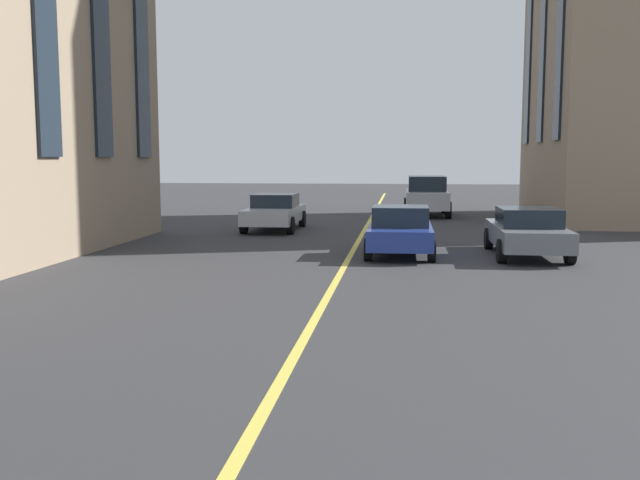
{
  "coord_description": "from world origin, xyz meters",
  "views": [
    {
      "loc": [
        4.84,
        -1.49,
        2.74
      ],
      "look_at": [
        14.99,
        -0.28,
        1.55
      ],
      "focal_mm": 39.65,
      "sensor_mm": 36.0,
      "label": 1
    }
  ],
  "objects_px": {
    "car_silver_near": "(275,212)",
    "car_grey_far": "(527,231)",
    "car_silver_mid": "(427,195)",
    "car_blue_parked_a": "(400,231)"
  },
  "relations": [
    {
      "from": "car_silver_near",
      "to": "car_grey_far",
      "type": "xyz_separation_m",
      "value": [
        -6.4,
        -8.32,
        0.0
      ]
    },
    {
      "from": "car_blue_parked_a",
      "to": "car_silver_near",
      "type": "relative_size",
      "value": 0.89
    },
    {
      "from": "car_blue_parked_a",
      "to": "car_silver_mid",
      "type": "bearing_deg",
      "value": -4.72
    },
    {
      "from": "car_grey_far",
      "to": "car_blue_parked_a",
      "type": "bearing_deg",
      "value": 92.35
    },
    {
      "from": "car_silver_near",
      "to": "car_grey_far",
      "type": "relative_size",
      "value": 1.0
    },
    {
      "from": "car_blue_parked_a",
      "to": "car_silver_near",
      "type": "height_order",
      "value": "car_blue_parked_a"
    },
    {
      "from": "car_blue_parked_a",
      "to": "car_grey_far",
      "type": "height_order",
      "value": "car_blue_parked_a"
    },
    {
      "from": "car_silver_mid",
      "to": "car_silver_near",
      "type": "relative_size",
      "value": 1.07
    },
    {
      "from": "car_blue_parked_a",
      "to": "car_silver_near",
      "type": "xyz_separation_m",
      "value": [
        6.54,
        4.81,
        0.0
      ]
    },
    {
      "from": "car_silver_mid",
      "to": "car_grey_far",
      "type": "height_order",
      "value": "car_silver_mid"
    }
  ]
}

